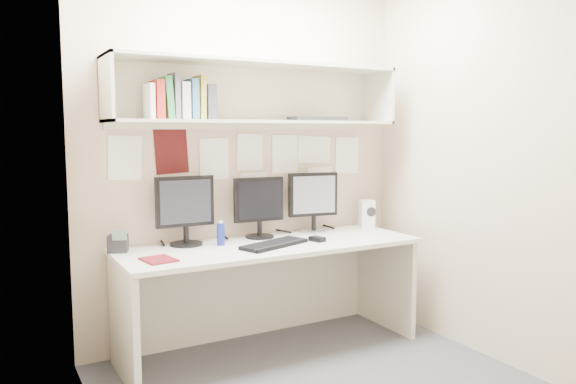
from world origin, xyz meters
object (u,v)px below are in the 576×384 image
desk (270,297)px  speaker (367,214)px  monitor_right (313,200)px  maroon_notebook (159,260)px  monitor_center (259,204)px  desk_phone (118,243)px  keyboard (274,244)px  monitor_left (185,207)px

desk → speaker: speaker is taller
monitor_right → maroon_notebook: monitor_right is taller
maroon_notebook → speaker: bearing=2.0°
desk → monitor_center: (0.03, 0.22, 0.60)m
desk → desk_phone: size_ratio=13.97×
desk → monitor_right: size_ratio=4.58×
monitor_right → keyboard: (-0.49, -0.31, -0.23)m
monitor_left → monitor_right: 0.97m
monitor_right → desk_phone: (-1.41, -0.01, -0.18)m
speaker → monitor_center: bearing=-161.4°
monitor_center → monitor_left: bearing=-176.5°
keyboard → maroon_notebook: size_ratio=2.37×
desk → keyboard: bearing=-100.9°
monitor_center → speaker: monitor_center is taller
monitor_left → desk: bearing=-22.9°
keyboard → desk_phone: bearing=141.5°
desk_phone → monitor_right: bearing=21.7°
monitor_left → desk_phone: monitor_left is taller
maroon_notebook → desk: bearing=0.8°
maroon_notebook → desk_phone: size_ratio=1.42×
monitor_left → maroon_notebook: bearing=-128.0°
monitor_left → speaker: bearing=-0.3°
monitor_center → keyboard: bearing=-94.4°
monitor_right → speaker: size_ratio=2.08×
speaker → maroon_notebook: (-1.73, -0.33, -0.10)m
monitor_center → speaker: (0.91, -0.02, -0.13)m
keyboard → maroon_notebook: 0.77m
monitor_center → desk_phone: monitor_center is taller
monitor_right → monitor_center: bearing=-171.2°
monitor_left → desk_phone: (-0.43, -0.01, -0.19)m
keyboard → speaker: size_ratio=2.30×
keyboard → desk_phone: size_ratio=3.36×
speaker → desk_phone: bearing=-160.5°
speaker → monitor_right: bearing=-162.7°
desk → monitor_right: bearing=25.2°
monitor_left → monitor_center: size_ratio=1.07×
desk → monitor_right: (0.47, 0.22, 0.60)m
keyboard → maroon_notebook: bearing=162.7°
monitor_center → speaker: size_ratio=2.01×
monitor_right → keyboard: monitor_right is taller
monitor_center → speaker: 0.92m
monitor_right → keyboard: size_ratio=0.91×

